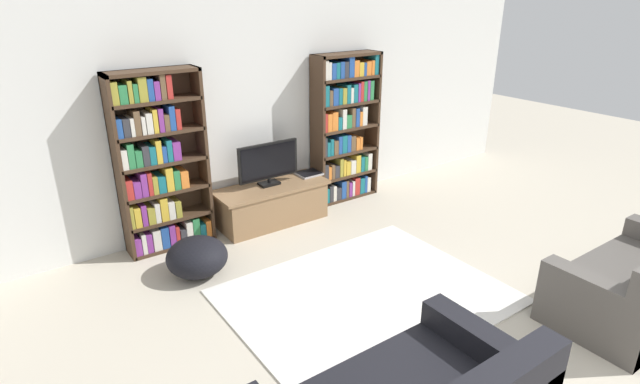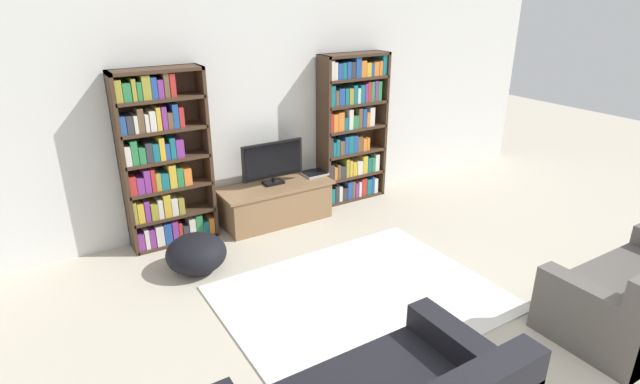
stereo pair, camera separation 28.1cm
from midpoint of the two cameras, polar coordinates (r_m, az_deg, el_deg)
wall_back at (r=6.05m, az=-5.01°, el=9.22°), size 8.80×0.06×2.60m
bookshelf_left at (r=5.53m, az=-16.29°, el=3.16°), size 0.93×0.30×1.92m
bookshelf_right at (r=6.55m, az=4.74°, el=7.19°), size 0.93×0.30×1.92m
tv_stand at (r=6.07m, az=-3.74°, el=-1.25°), size 1.37×0.55×0.47m
television at (r=5.92m, az=-4.08°, el=3.43°), size 0.78×0.16×0.52m
laptop at (r=6.30m, az=0.60°, el=2.14°), size 0.30×0.26×0.03m
area_rug at (r=4.72m, az=6.42°, el=-11.93°), size 2.44×1.92×0.02m
beanbag_ottoman at (r=5.15m, az=-12.43°, el=-6.88°), size 0.60×0.60×0.38m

